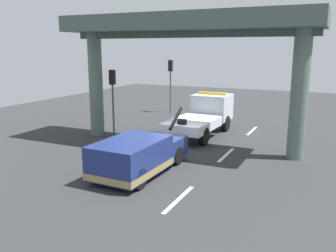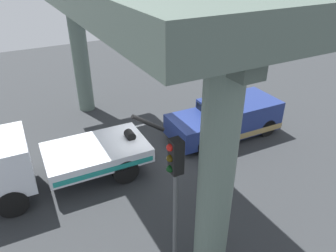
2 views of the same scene
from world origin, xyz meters
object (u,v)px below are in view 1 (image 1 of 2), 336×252
tow_truck_white (204,114)px  traffic_light_far (171,75)px  towed_van_green (138,156)px  traffic_light_near (113,87)px

tow_truck_white → traffic_light_far: size_ratio=1.69×
towed_van_green → traffic_light_far: (14.23, 5.04, 2.37)m
traffic_light_near → towed_van_green: bearing=-138.7°
towed_van_green → traffic_light_near: (5.73, 5.04, 2.14)m
tow_truck_white → traffic_light_near: traffic_light_near is taller
towed_van_green → traffic_light_near: size_ratio=1.32×
traffic_light_near → traffic_light_far: size_ratio=0.92×
tow_truck_white → traffic_light_far: (5.95, 5.06, 1.94)m
tow_truck_white → traffic_light_far: traffic_light_far is taller
traffic_light_far → tow_truck_white: bearing=-139.6°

